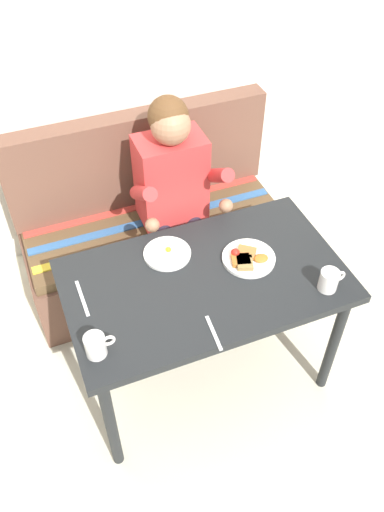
{
  "coord_description": "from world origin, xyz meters",
  "views": [
    {
      "loc": [
        -0.61,
        -1.39,
        2.4
      ],
      "look_at": [
        0.0,
        0.15,
        0.72
      ],
      "focal_mm": 37.15,
      "sensor_mm": 36.0,
      "label": 1
    }
  ],
  "objects_px": {
    "plate_breakfast": "(247,258)",
    "fork": "(214,333)",
    "couch": "(153,233)",
    "plate_eggs": "(167,253)",
    "coffee_mug_second": "(96,345)",
    "table": "(205,290)",
    "coffee_mug": "(329,280)",
    "person": "(176,190)",
    "knife": "(82,298)"
  },
  "relations": [
    {
      "from": "coffee_mug_second",
      "to": "knife",
      "type": "relative_size",
      "value": 0.59
    },
    {
      "from": "couch",
      "to": "plate_eggs",
      "type": "bearing_deg",
      "value": -100.11
    },
    {
      "from": "plate_eggs",
      "to": "fork",
      "type": "bearing_deg",
      "value": -87.31
    },
    {
      "from": "person",
      "to": "plate_breakfast",
      "type": "xyz_separation_m",
      "value": [
        0.12,
        -0.56,
        0.0
      ]
    },
    {
      "from": "fork",
      "to": "knife",
      "type": "height_order",
      "value": "same"
    },
    {
      "from": "plate_breakfast",
      "to": "coffee_mug_second",
      "type": "xyz_separation_m",
      "value": [
        -0.74,
        -0.23,
        0.04
      ]
    },
    {
      "from": "plate_eggs",
      "to": "knife",
      "type": "relative_size",
      "value": 1.06
    },
    {
      "from": "plate_eggs",
      "to": "knife",
      "type": "bearing_deg",
      "value": -165.09
    },
    {
      "from": "coffee_mug_second",
      "to": "knife",
      "type": "bearing_deg",
      "value": 88.29
    },
    {
      "from": "coffee_mug_second",
      "to": "fork",
      "type": "bearing_deg",
      "value": -10.07
    },
    {
      "from": "couch",
      "to": "person",
      "type": "distance_m",
      "value": 0.46
    },
    {
      "from": "couch",
      "to": "coffee_mug",
      "type": "height_order",
      "value": "couch"
    },
    {
      "from": "table",
      "to": "coffee_mug",
      "type": "height_order",
      "value": "coffee_mug"
    },
    {
      "from": "table",
      "to": "knife",
      "type": "xyz_separation_m",
      "value": [
        -0.51,
        0.08,
        0.08
      ]
    },
    {
      "from": "table",
      "to": "fork",
      "type": "height_order",
      "value": "fork"
    },
    {
      "from": "coffee_mug",
      "to": "coffee_mug_second",
      "type": "height_order",
      "value": "coffee_mug_second"
    },
    {
      "from": "plate_eggs",
      "to": "coffee_mug",
      "type": "bearing_deg",
      "value": -37.75
    },
    {
      "from": "coffee_mug_second",
      "to": "knife",
      "type": "distance_m",
      "value": 0.29
    },
    {
      "from": "coffee_mug",
      "to": "person",
      "type": "bearing_deg",
      "value": 113.75
    },
    {
      "from": "plate_eggs",
      "to": "knife",
      "type": "distance_m",
      "value": 0.43
    },
    {
      "from": "plate_eggs",
      "to": "coffee_mug_second",
      "type": "height_order",
      "value": "coffee_mug_second"
    },
    {
      "from": "table",
      "to": "plate_breakfast",
      "type": "distance_m",
      "value": 0.24
    },
    {
      "from": "person",
      "to": "coffee_mug_second",
      "type": "height_order",
      "value": "person"
    },
    {
      "from": "table",
      "to": "knife",
      "type": "distance_m",
      "value": 0.53
    },
    {
      "from": "table",
      "to": "fork",
      "type": "xyz_separation_m",
      "value": [
        -0.08,
        -0.28,
        0.08
      ]
    },
    {
      "from": "table",
      "to": "person",
      "type": "relative_size",
      "value": 0.99
    },
    {
      "from": "table",
      "to": "knife",
      "type": "height_order",
      "value": "knife"
    },
    {
      "from": "plate_eggs",
      "to": "coffee_mug_second",
      "type": "distance_m",
      "value": 0.58
    },
    {
      "from": "coffee_mug_second",
      "to": "fork",
      "type": "relative_size",
      "value": 0.69
    },
    {
      "from": "plate_breakfast",
      "to": "fork",
      "type": "height_order",
      "value": "plate_breakfast"
    },
    {
      "from": "table",
      "to": "plate_eggs",
      "type": "distance_m",
      "value": 0.23
    },
    {
      "from": "person",
      "to": "fork",
      "type": "distance_m",
      "value": 0.89
    },
    {
      "from": "couch",
      "to": "plate_eggs",
      "type": "height_order",
      "value": "couch"
    },
    {
      "from": "coffee_mug",
      "to": "coffee_mug_second",
      "type": "xyz_separation_m",
      "value": [
        -0.98,
        0.04,
        0.0
      ]
    },
    {
      "from": "table",
      "to": "plate_eggs",
      "type": "bearing_deg",
      "value": 118.48
    },
    {
      "from": "coffee_mug",
      "to": "fork",
      "type": "height_order",
      "value": "coffee_mug"
    },
    {
      "from": "table",
      "to": "couch",
      "type": "height_order",
      "value": "couch"
    },
    {
      "from": "plate_breakfast",
      "to": "coffee_mug",
      "type": "relative_size",
      "value": 1.99
    },
    {
      "from": "plate_breakfast",
      "to": "knife",
      "type": "height_order",
      "value": "plate_breakfast"
    },
    {
      "from": "person",
      "to": "coffee_mug_second",
      "type": "bearing_deg",
      "value": -127.6
    },
    {
      "from": "person",
      "to": "coffee_mug_second",
      "type": "xyz_separation_m",
      "value": [
        -0.61,
        -0.79,
        0.04
      ]
    },
    {
      "from": "couch",
      "to": "fork",
      "type": "height_order",
      "value": "couch"
    },
    {
      "from": "couch",
      "to": "plate_breakfast",
      "type": "distance_m",
      "value": 0.87
    },
    {
      "from": "couch",
      "to": "coffee_mug",
      "type": "distance_m",
      "value": 1.19
    },
    {
      "from": "coffee_mug",
      "to": "plate_breakfast",
      "type": "bearing_deg",
      "value": 131.99
    },
    {
      "from": "person",
      "to": "coffee_mug_second",
      "type": "distance_m",
      "value": 1.0
    },
    {
      "from": "table",
      "to": "coffee_mug_second",
      "type": "xyz_separation_m",
      "value": [
        -0.52,
        -0.2,
        0.13
      ]
    },
    {
      "from": "plate_breakfast",
      "to": "fork",
      "type": "relative_size",
      "value": 1.38
    },
    {
      "from": "table",
      "to": "person",
      "type": "bearing_deg",
      "value": 81.5
    },
    {
      "from": "person",
      "to": "fork",
      "type": "relative_size",
      "value": 7.13
    }
  ]
}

